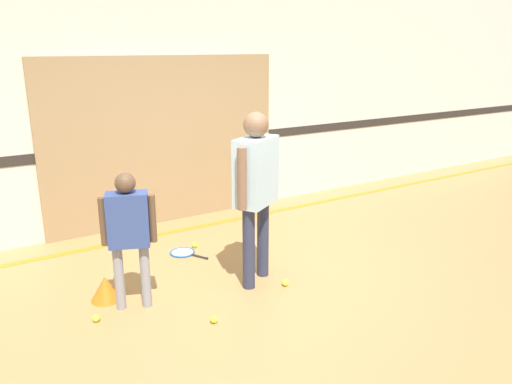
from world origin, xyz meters
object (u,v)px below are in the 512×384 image
at_px(person_instructor, 256,180).
at_px(person_student_left, 129,227).
at_px(tennis_ball_by_spare_racket, 195,245).
at_px(tennis_ball_near_instructor, 285,283).
at_px(racket_spare_on_floor, 184,253).
at_px(tennis_ball_stray_left, 214,319).
at_px(tennis_ball_stray_right, 96,318).
at_px(training_cone, 106,288).

relative_size(person_instructor, person_student_left, 1.35).
bearing_deg(tennis_ball_by_spare_racket, tennis_ball_near_instructor, -75.41).
height_order(person_student_left, racket_spare_on_floor, person_student_left).
distance_m(tennis_ball_stray_left, tennis_ball_stray_right, 1.00).
height_order(tennis_ball_near_instructor, tennis_ball_by_spare_racket, same).
relative_size(person_student_left, tennis_ball_stray_left, 18.85).
relative_size(tennis_ball_by_spare_racket, tennis_ball_stray_right, 1.00).
xyz_separation_m(person_instructor, racket_spare_on_floor, (-0.34, 1.01, -1.03)).
relative_size(person_student_left, tennis_ball_near_instructor, 18.85).
height_order(person_instructor, tennis_ball_stray_right, person_instructor).
bearing_deg(training_cone, racket_spare_on_floor, 30.41).
bearing_deg(tennis_ball_near_instructor, racket_spare_on_floor, 112.77).
distance_m(person_instructor, tennis_ball_stray_left, 1.33).
bearing_deg(training_cone, tennis_ball_by_spare_racket, 29.88).
xyz_separation_m(tennis_ball_stray_left, tennis_ball_stray_right, (-0.84, 0.54, 0.00)).
xyz_separation_m(person_instructor, tennis_ball_by_spare_racket, (-0.17, 1.10, -1.01)).
bearing_deg(tennis_ball_by_spare_racket, person_student_left, -137.16).
height_order(tennis_ball_near_instructor, tennis_ball_stray_right, same).
distance_m(person_student_left, tennis_ball_near_instructor, 1.62).
xyz_separation_m(person_student_left, tennis_ball_near_instructor, (1.39, -0.38, -0.74)).
relative_size(person_student_left, racket_spare_on_floor, 2.45).
distance_m(tennis_ball_near_instructor, tennis_ball_stray_left, 0.93).
bearing_deg(tennis_ball_stray_right, tennis_ball_near_instructor, -9.92).
bearing_deg(tennis_ball_near_instructor, tennis_ball_stray_left, -165.20).
relative_size(racket_spare_on_floor, tennis_ball_by_spare_racket, 7.70).
xyz_separation_m(tennis_ball_near_instructor, tennis_ball_stray_left, (-0.90, -0.24, 0.00)).
distance_m(person_student_left, training_cone, 0.73).
height_order(tennis_ball_by_spare_racket, tennis_ball_stray_left, same).
xyz_separation_m(tennis_ball_near_instructor, training_cone, (-1.57, 0.64, 0.08)).
bearing_deg(tennis_ball_by_spare_racket, racket_spare_on_floor, -153.34).
relative_size(person_student_left, training_cone, 4.48).
bearing_deg(tennis_ball_by_spare_racket, tennis_ball_stray_right, -143.43).
height_order(person_student_left, tennis_ball_stray_left, person_student_left).
xyz_separation_m(person_instructor, tennis_ball_near_instructor, (0.18, -0.25, -1.01)).
bearing_deg(tennis_ball_stray_right, training_cone, 61.94).
xyz_separation_m(person_student_left, tennis_ball_by_spare_racket, (1.04, 0.96, -0.74)).
xyz_separation_m(person_instructor, training_cone, (-1.38, 0.40, -0.92)).
distance_m(racket_spare_on_floor, tennis_ball_near_instructor, 1.36).
relative_size(racket_spare_on_floor, tennis_ball_stray_right, 7.70).
relative_size(tennis_ball_stray_left, tennis_ball_stray_right, 1.00).
bearing_deg(tennis_ball_stray_right, racket_spare_on_floor, 37.84).
bearing_deg(training_cone, person_student_left, -55.67).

